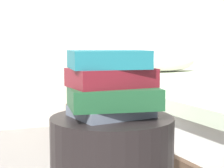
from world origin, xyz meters
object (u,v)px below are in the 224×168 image
Objects in this scene: book_slate at (111,111)px; book_teal at (108,59)px; book_maroon at (112,77)px; book_forest at (113,97)px.

book_slate is 0.98× the size of book_teal.
book_maroon is 0.06m from book_teal.
book_teal is (-0.01, 0.00, 0.06)m from book_maroon.
book_teal reaches higher than book_maroon.
book_slate is at bearing 97.80° from book_forest.
book_forest is (-0.00, -0.02, 0.05)m from book_slate.
book_forest is at bearing -107.54° from book_maroon.
book_slate is 0.92× the size of book_maroon.
book_slate is at bearing -2.51° from book_teal.
book_forest is 1.14× the size of book_teal.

